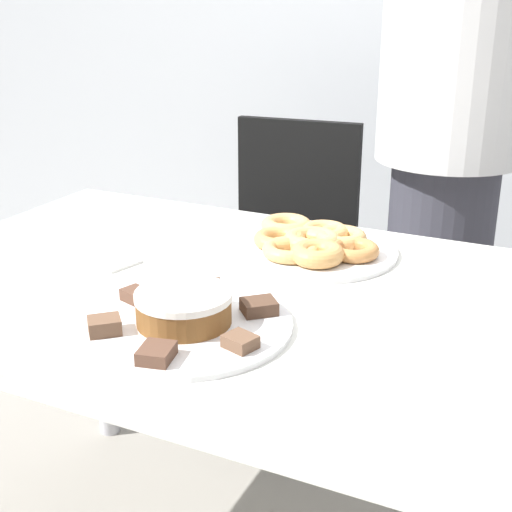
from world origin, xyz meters
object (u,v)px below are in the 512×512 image
plate_cake (184,325)px  napkin (111,261)px  person_standing (449,141)px  plate_donuts (312,250)px  frosted_cake (184,307)px  office_chair_left (282,278)px

plate_cake → napkin: (-0.29, 0.19, -0.00)m
person_standing → plate_donuts: bearing=-106.6°
frosted_cake → napkin: size_ratio=1.35×
plate_donuts → frosted_cake: size_ratio=2.27×
person_standing → plate_donuts: (-0.17, -0.56, -0.15)m
office_chair_left → frosted_cake: size_ratio=5.59×
plate_donuts → frosted_cake: bearing=-97.9°
person_standing → napkin: person_standing is taller
plate_cake → frosted_cake: (0.00, -0.00, 0.03)m
office_chair_left → plate_donuts: bearing=-66.2°
person_standing → plate_cake: bearing=-102.9°
plate_donuts → frosted_cake: 0.44m
plate_cake → napkin: size_ratio=3.02×
plate_donuts → office_chair_left: bearing=118.9°
plate_donuts → napkin: bearing=-146.0°
frosted_cake → plate_cake: bearing=104.0°
office_chair_left → frosted_cake: bearing=-81.2°
plate_cake → plate_donuts: (0.06, 0.43, 0.00)m
person_standing → plate_donuts: size_ratio=4.71×
person_standing → napkin: size_ratio=14.36×
office_chair_left → plate_cake: office_chair_left is taller
plate_cake → napkin: plate_cake is taller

